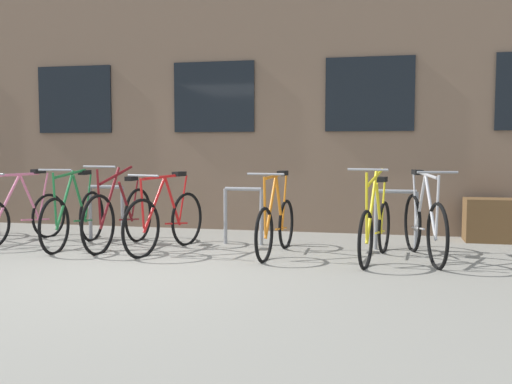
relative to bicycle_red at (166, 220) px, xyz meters
The scene contains 11 objects.
ground_plane 1.31m from the bicycle_red, 86.45° to the right, with size 42.00×42.00×0.00m, color gray.
storefront_building 5.39m from the bicycle_red, 89.11° to the left, with size 28.00×6.10×4.89m.
bike_rack 0.68m from the bicycle_red, 102.47° to the left, with size 6.55×0.05×0.78m.
bicycle_red is the anchor object (origin of this frame).
bicycle_silver 3.17m from the bicycle_red, ahead, with size 0.51×1.76×1.07m.
bicycle_orange 1.41m from the bicycle_red, ahead, with size 0.44×1.61×1.04m.
bicycle_pink 2.19m from the bicycle_red, behind, with size 0.51×1.67×1.02m.
bicycle_green 1.29m from the bicycle_red, behind, with size 0.44×1.72×1.06m.
bicycle_yellow 2.61m from the bicycle_red, ahead, with size 0.49×1.68×1.10m.
bicycle_maroon 0.70m from the bicycle_red, behind, with size 0.44×1.79×1.11m.
planter_box 4.46m from the bicycle_red, 21.10° to the left, with size 0.70×0.44×0.60m, color brown.
Camera 1 is at (2.56, -5.56, 1.32)m, focal length 40.25 mm.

